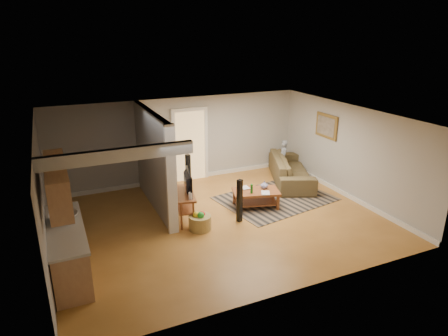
{
  "coord_description": "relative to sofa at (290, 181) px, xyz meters",
  "views": [
    {
      "loc": [
        -3.44,
        -7.89,
        4.34
      ],
      "look_at": [
        0.35,
        0.59,
        1.1
      ],
      "focal_mm": 32.0,
      "sensor_mm": 36.0,
      "label": 1
    }
  ],
  "objects": [
    {
      "name": "ground",
      "position": [
        -2.97,
        -1.55,
        0.0
      ],
      "size": [
        7.5,
        7.5,
        0.0
      ],
      "primitive_type": "plane",
      "color": "#9C6327",
      "rests_on": "ground"
    },
    {
      "name": "room_shell",
      "position": [
        -4.04,
        -1.12,
        1.46
      ],
      "size": [
        7.54,
        6.02,
        2.52
      ],
      "color": "#ADAAA5",
      "rests_on": "ground"
    },
    {
      "name": "area_rug",
      "position": [
        -1.09,
        -0.95,
        0.01
      ],
      "size": [
        3.2,
        2.57,
        0.01
      ],
      "primitive_type": "cube",
      "rotation": [
        0.0,
        0.0,
        0.18
      ],
      "color": "black",
      "rests_on": "ground"
    },
    {
      "name": "sofa",
      "position": [
        0.0,
        0.0,
        0.0
      ],
      "size": [
        1.94,
        2.78,
        0.76
      ],
      "primitive_type": "imported",
      "rotation": [
        0.0,
        0.0,
        1.17
      ],
      "color": "#403820",
      "rests_on": "ground"
    },
    {
      "name": "coffee_table",
      "position": [
        -1.82,
        -1.19,
        0.35
      ],
      "size": [
        1.3,
        0.97,
        0.69
      ],
      "rotation": [
        0.0,
        0.0,
        -0.28
      ],
      "color": "brown",
      "rests_on": "ground"
    },
    {
      "name": "tv_console",
      "position": [
        -3.71,
        -1.16,
        0.64
      ],
      "size": [
        0.65,
        1.18,
        0.96
      ],
      "rotation": [
        0.0,
        0.0,
        -0.21
      ],
      "color": "brown",
      "rests_on": "ground"
    },
    {
      "name": "speaker_left",
      "position": [
        -2.57,
        -1.75,
        0.53
      ],
      "size": [
        0.14,
        0.14,
        1.06
      ],
      "primitive_type": "cube",
      "rotation": [
        0.0,
        0.0,
        0.4
      ],
      "color": "black",
      "rests_on": "ground"
    },
    {
      "name": "speaker_right",
      "position": [
        -3.08,
        0.44,
        0.56
      ],
      "size": [
        0.14,
        0.14,
        1.11
      ],
      "primitive_type": "cube",
      "rotation": [
        0.0,
        0.0,
        0.31
      ],
      "color": "black",
      "rests_on": "ground"
    },
    {
      "name": "toy_basket",
      "position": [
        -3.57,
        -1.74,
        0.19
      ],
      "size": [
        0.52,
        0.52,
        0.46
      ],
      "color": "olive",
      "rests_on": "ground"
    },
    {
      "name": "child",
      "position": [
        0.03,
        0.5,
        0.0
      ],
      "size": [
        0.4,
        0.49,
        1.15
      ],
      "primitive_type": "imported",
      "rotation": [
        0.0,
        0.0,
        -1.91
      ],
      "color": "slate",
      "rests_on": "ground"
    },
    {
      "name": "toddler",
      "position": [
        -3.57,
        1.15,
        0.0
      ],
      "size": [
        0.6,
        0.57,
        0.98
      ],
      "primitive_type": "imported",
      "rotation": [
        0.0,
        0.0,
        2.54
      ],
      "color": "#1F2640",
      "rests_on": "ground"
    }
  ]
}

